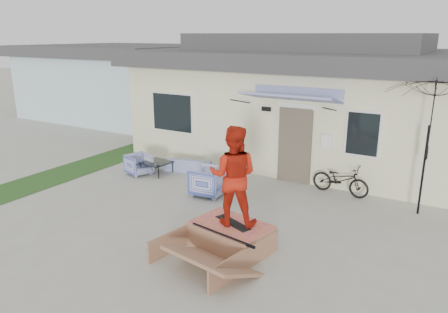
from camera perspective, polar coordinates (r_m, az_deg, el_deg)
The scene contains 13 objects.
ground at distance 9.13m, azimuth -7.51°, elevation -10.32°, with size 90.00×90.00×0.00m, color #A8A697.
grass_strip at distance 13.91m, azimuth -19.46°, elevation -1.75°, with size 1.40×8.00×0.01m, color #23491C.
house at distance 15.41m, azimuth 10.94°, elevation 7.95°, with size 10.80×8.49×4.10m.
neighbor_house at distance 22.76m, azimuth -13.20°, elevation 9.95°, with size 8.60×7.60×3.50m.
loveseat at distance 13.07m, azimuth -4.90°, elevation -0.74°, with size 1.40×0.41×0.55m, color #2F439F.
armchair_left at distance 12.92m, azimuth -11.28°, elevation -0.90°, with size 0.65×0.61×0.67m, color #2F439F.
armchair_right at distance 11.02m, azimuth -2.11°, elevation -3.14°, with size 0.80×0.75×0.83m, color #2F439F.
coffee_table at distance 12.91m, azimuth -8.94°, elevation -1.50°, with size 0.75×0.75×0.37m, color black.
bicycle at distance 11.47m, azimuth 15.29°, elevation -2.57°, with size 0.53×1.51×0.96m, color black.
patio_umbrella at distance 10.51m, azimuth 25.46°, elevation 1.91°, with size 2.61×2.53×2.20m.
skate_ramp at distance 8.47m, azimuth 0.97°, elevation -10.53°, with size 1.47×1.96×0.49m, color #8B5C41, non-canonical shape.
skateboard at distance 8.38m, azimuth 1.20°, elevation -8.75°, with size 0.88×0.22×0.05m, color black.
skater at distance 8.02m, azimuth 1.24°, elevation -2.33°, with size 0.94×0.73×1.92m, color #B81F0E.
Camera 1 is at (5.14, -6.38, 4.03)m, focal length 34.31 mm.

